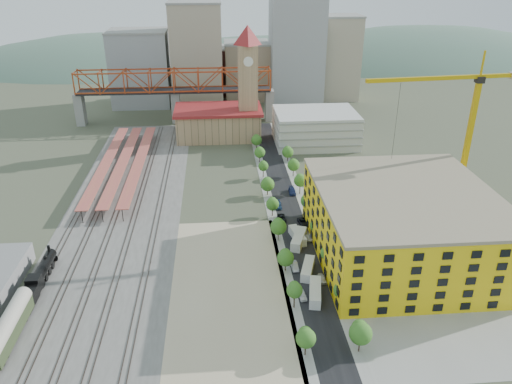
{
  "coord_description": "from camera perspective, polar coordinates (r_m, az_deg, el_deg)",
  "views": [
    {
      "loc": [
        -5.56,
        -130.89,
        72.55
      ],
      "look_at": [
        5.14,
        1.52,
        10.0
      ],
      "focal_mm": 35.0,
      "sensor_mm": 36.0,
      "label": 1
    }
  ],
  "objects": [
    {
      "name": "sidewalk_west",
      "position": [
        163.71,
        1.49,
        -1.09
      ],
      "size": [
        3.0,
        170.0,
        0.04
      ],
      "primitive_type": "cube",
      "color": "gray",
      "rests_on": "ground"
    },
    {
      "name": "truss_bridge",
      "position": [
        242.7,
        -9.31,
        12.11
      ],
      "size": [
        94.0,
        9.6,
        25.6
      ],
      "color": "gray",
      "rests_on": "ground"
    },
    {
      "name": "dirt_lot",
      "position": [
        123.04,
        -3.06,
        -10.94
      ],
      "size": [
        28.0,
        67.0,
        0.06
      ],
      "primitive_type": "cube",
      "color": "tan",
      "rests_on": "ground"
    },
    {
      "name": "street_asphalt",
      "position": [
        164.34,
        3.4,
        -1.02
      ],
      "size": [
        12.0,
        170.0,
        0.06
      ],
      "primitive_type": "cube",
      "color": "black",
      "rests_on": "ground"
    },
    {
      "name": "site_trailer_d",
      "position": [
        142.14,
        4.75,
        -4.99
      ],
      "size": [
        4.05,
        9.34,
        2.48
      ],
      "primitive_type": "cube",
      "rotation": [
        0.0,
        0.0,
        0.19
      ],
      "color": "silver",
      "rests_on": "ground"
    },
    {
      "name": "skyline",
      "position": [
        278.0,
        -1.92,
        14.89
      ],
      "size": [
        133.0,
        46.0,
        60.0
      ],
      "color": "#9EA0A3",
      "rests_on": "ground"
    },
    {
      "name": "site_trailer_c",
      "position": [
        140.13,
        4.9,
        -5.4
      ],
      "size": [
        6.06,
        10.61,
        2.82
      ],
      "primitive_type": "cube",
      "rotation": [
        0.0,
        0.0,
        -0.35
      ],
      "color": "silver",
      "rests_on": "ground"
    },
    {
      "name": "street_trees",
      "position": [
        155.54,
        3.89,
        -2.65
      ],
      "size": [
        15.4,
        124.4,
        8.0
      ],
      "color": "#2B671E",
      "rests_on": "ground"
    },
    {
      "name": "platform_canopies",
      "position": [
        192.07,
        -14.96,
        3.42
      ],
      "size": [
        16.0,
        80.0,
        4.12
      ],
      "color": "#B04348",
      "rests_on": "ground"
    },
    {
      "name": "car_3",
      "position": [
        159.78,
        2.55,
        -1.51
      ],
      "size": [
        2.33,
        5.33,
        1.52
      ],
      "primitive_type": "imported",
      "rotation": [
        0.0,
        0.0,
        -0.04
      ],
      "color": "navy",
      "rests_on": "ground"
    },
    {
      "name": "car_4",
      "position": [
        126.01,
        7.58,
        -9.81
      ],
      "size": [
        1.92,
        4.14,
        1.37
      ],
      "primitive_type": "imported",
      "rotation": [
        0.0,
        0.0,
        0.08
      ],
      "color": "silver",
      "rests_on": "ground"
    },
    {
      "name": "station_hall",
      "position": [
        222.85,
        -4.31,
        7.95
      ],
      "size": [
        38.0,
        24.0,
        13.1
      ],
      "color": "tan",
      "rests_on": "ground"
    },
    {
      "name": "ballast_strip",
      "position": [
        167.94,
        -14.59,
        -1.24
      ],
      "size": [
        36.0,
        165.0,
        0.06
      ],
      "primitive_type": "cube",
      "color": "#605E59",
      "rests_on": "ground"
    },
    {
      "name": "tower_crane",
      "position": [
        158.99,
        22.57,
        7.92
      ],
      "size": [
        46.12,
        6.01,
        49.3
      ],
      "color": "gold",
      "rests_on": "ground"
    },
    {
      "name": "site_trailer_a",
      "position": [
        120.15,
        6.77,
        -11.33
      ],
      "size": [
        4.47,
        10.28,
        2.73
      ],
      "primitive_type": "cube",
      "rotation": [
        0.0,
        0.0,
        -0.19
      ],
      "color": "silver",
      "rests_on": "ground"
    },
    {
      "name": "ground",
      "position": [
        149.75,
        -1.92,
        -3.78
      ],
      "size": [
        400.0,
        400.0,
        0.0
      ],
      "primitive_type": "plane",
      "color": "#474C38",
      "rests_on": "ground"
    },
    {
      "name": "car_0",
      "position": [
        120.06,
        5.32,
        -11.67
      ],
      "size": [
        1.94,
        4.28,
        1.42
      ],
      "primitive_type": "imported",
      "rotation": [
        0.0,
        0.0,
        0.06
      ],
      "color": "white",
      "rests_on": "ground"
    },
    {
      "name": "distant_hills",
      "position": [
        422.5,
        2.61,
        4.09
      ],
      "size": [
        647.0,
        264.0,
        227.0
      ],
      "color": "#4C6B59",
      "rests_on": "ground"
    },
    {
      "name": "car_2",
      "position": [
        151.99,
        2.95,
        -3.03
      ],
      "size": [
        2.46,
        5.18,
        1.43
      ],
      "primitive_type": "imported",
      "rotation": [
        0.0,
        0.0,
        0.02
      ],
      "color": "black",
      "rests_on": "ground"
    },
    {
      "name": "clock_tower",
      "position": [
        215.82,
        -0.95,
        13.49
      ],
      "size": [
        12.0,
        12.0,
        52.0
      ],
      "color": "tan",
      "rests_on": "ground"
    },
    {
      "name": "rail_tracks",
      "position": [
        168.23,
        -15.2,
        -1.23
      ],
      "size": [
        26.56,
        160.0,
        0.18
      ],
      "color": "#382B23",
      "rests_on": "ground"
    },
    {
      "name": "car_5",
      "position": [
        142.77,
        5.95,
        -5.15
      ],
      "size": [
        2.14,
        4.41,
        1.39
      ],
      "primitive_type": "imported",
      "rotation": [
        0.0,
        0.0,
        0.16
      ],
      "color": "#96979B",
      "rests_on": "ground"
    },
    {
      "name": "parking_garage",
      "position": [
        215.36,
        6.79,
        7.32
      ],
      "size": [
        34.0,
        26.0,
        14.0
      ],
      "primitive_type": "cube",
      "color": "silver",
      "rests_on": "ground"
    },
    {
      "name": "construction_pad",
      "position": [
        141.81,
        17.12,
        -6.8
      ],
      "size": [
        50.0,
        90.0,
        0.06
      ],
      "primitive_type": "cube",
      "color": "gray",
      "rests_on": "ground"
    },
    {
      "name": "car_6",
      "position": [
        150.33,
        5.36,
        -3.45
      ],
      "size": [
        2.97,
        5.37,
        1.42
      ],
      "primitive_type": "imported",
      "rotation": [
        0.0,
        0.0,
        0.12
      ],
      "color": "black",
      "rests_on": "ground"
    },
    {
      "name": "site_trailer_b",
      "position": [
        128.17,
        5.93,
        -8.72
      ],
      "size": [
        5.15,
        9.67,
        2.56
      ],
      "primitive_type": "cube",
      "rotation": [
        0.0,
        0.0,
        -0.3
      ],
      "color": "silver",
      "rests_on": "ground"
    },
    {
      "name": "locomotive",
      "position": [
        133.83,
        -23.51,
        -8.88
      ],
      "size": [
        3.08,
        23.76,
        5.94
      ],
      "color": "black",
      "rests_on": "ground"
    },
    {
      "name": "car_7",
      "position": [
        169.5,
        4.15,
        0.1
      ],
      "size": [
        2.41,
        5.59,
        1.6
      ],
      "primitive_type": "imported",
      "rotation": [
        0.0,
        0.0,
        -0.03
      ],
      "color": "navy",
      "rests_on": "ground"
    },
    {
      "name": "sidewalk_east",
      "position": [
        165.15,
        5.29,
        -0.95
      ],
      "size": [
        3.0,
        170.0,
        0.04
      ],
      "primitive_type": "cube",
      "color": "gray",
      "rests_on": "ground"
    },
    {
      "name": "car_1",
      "position": [
        129.83,
        4.43,
        -8.44
      ],
      "size": [
        1.83,
        4.69,
        1.52
      ],
      "primitive_type": "imported",
      "rotation": [
        0.0,
        0.0,
        0.05
      ],
      "color": "#ADACB2",
      "rests_on": "ground"
    },
    {
      "name": "coach",
      "position": [
        118.59,
        -26.36,
        -13.61
      ],
      "size": [
        3.41,
        19.8,
        6.21
      ],
      "color": "#2E3C21",
      "rests_on": "ground"
    },
    {
      "name": "construction_building",
      "position": [
        136.18,
        16.44,
        -3.54
      ],
      "size": [
        44.6,
        50.6,
        18.8
      ],
      "color": "yellow",
      "rests_on": "ground"
    }
  ]
}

